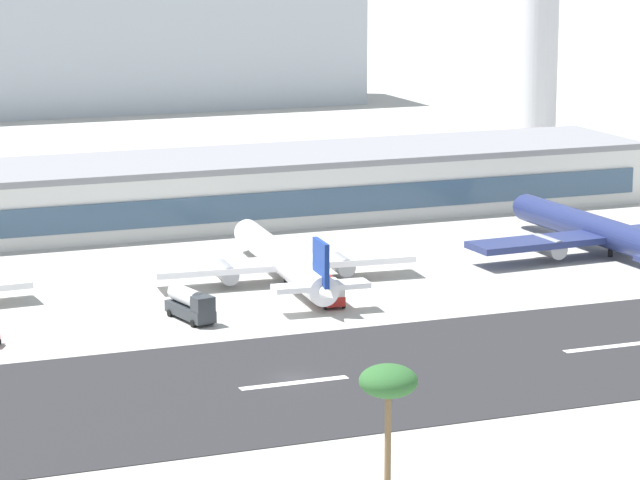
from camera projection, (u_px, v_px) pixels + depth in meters
ground_plane at (292, 379)px, 164.18m from camera, size 1400.00×1400.00×0.00m
runway_strip at (298, 383)px, 162.55m from camera, size 800.00×36.11×0.08m
runway_centreline_dash_4 at (294, 383)px, 162.38m from camera, size 12.00×1.20×0.01m
runway_centreline_dash_5 at (611, 347)px, 176.05m from camera, size 12.00×1.20×0.01m
terminal_building at (190, 190)px, 246.98m from camera, size 155.11×24.64×10.30m
control_tower at (540, 13)px, 316.33m from camera, size 14.28×14.28×49.73m
distant_hotel_block at (128, 40)px, 390.81m from camera, size 119.05×29.85×34.37m
airliner_navy_tail_gate_1 at (286, 263)px, 205.85m from camera, size 36.03×43.54×9.09m
airliner_gold_tail_gate_2 at (610, 235)px, 222.32m from camera, size 43.66×48.20×10.06m
service_box_truck_0 at (329, 291)px, 194.79m from camera, size 3.06×6.16×3.25m
service_fuel_truck_1 at (190, 304)px, 187.30m from camera, size 4.28×8.85×3.95m
palm_tree_0 at (388, 384)px, 126.02m from camera, size 4.86×4.86×12.36m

